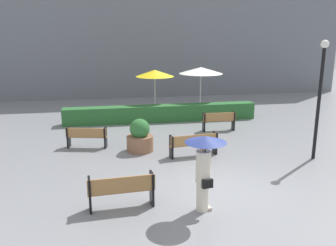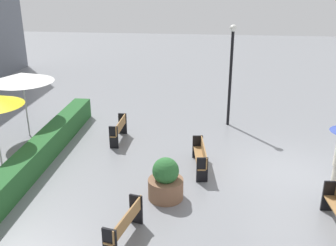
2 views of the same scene
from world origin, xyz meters
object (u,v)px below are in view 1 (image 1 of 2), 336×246
(pedestrian_with_umbrella, at_px, (204,162))
(patio_umbrella_yellow, at_px, (155,73))
(bench_mid_center, at_px, (194,143))
(lamp_post, at_px, (320,89))
(bench_far_left, at_px, (87,136))
(bench_back_row, at_px, (219,120))
(bench_near_left, at_px, (122,189))
(patio_umbrella_white, at_px, (201,70))
(planter_pot, at_px, (140,137))

(pedestrian_with_umbrella, distance_m, patio_umbrella_yellow, 10.93)
(bench_mid_center, xyz_separation_m, lamp_post, (4.20, -1.03, 2.06))
(patio_umbrella_yellow, bearing_deg, bench_far_left, -124.50)
(pedestrian_with_umbrella, bearing_deg, bench_back_row, 69.12)
(lamp_post, bearing_deg, pedestrian_with_umbrella, -148.06)
(bench_near_left, relative_size, pedestrian_with_umbrella, 0.86)
(bench_far_left, xyz_separation_m, patio_umbrella_yellow, (3.45, 5.03, 1.82))
(pedestrian_with_umbrella, xyz_separation_m, lamp_post, (5.01, 3.12, 1.21))
(lamp_post, bearing_deg, bench_back_row, 117.49)
(bench_near_left, relative_size, patio_umbrella_white, 0.68)
(bench_mid_center, relative_size, lamp_post, 0.44)
(bench_back_row, distance_m, planter_pot, 4.50)
(bench_mid_center, bearing_deg, bench_far_left, 156.51)
(bench_far_left, relative_size, patio_umbrella_white, 0.63)
(bench_back_row, xyz_separation_m, bench_near_left, (-4.85, -6.84, 0.02))
(bench_near_left, relative_size, lamp_post, 0.42)
(lamp_post, xyz_separation_m, patio_umbrella_white, (-2.09, 7.94, -0.16))
(bench_far_left, xyz_separation_m, planter_pot, (2.02, -0.75, 0.05))
(bench_back_row, xyz_separation_m, planter_pot, (-3.89, -2.25, 0.02))
(bench_far_left, distance_m, patio_umbrella_yellow, 6.36)
(bench_near_left, height_order, planter_pot, planter_pot)
(bench_near_left, bearing_deg, pedestrian_with_umbrella, -14.07)
(bench_near_left, distance_m, pedestrian_with_umbrella, 2.25)
(bench_mid_center, bearing_deg, bench_back_row, 57.99)
(planter_pot, bearing_deg, bench_near_left, -101.77)
(bench_near_left, xyz_separation_m, bench_mid_center, (2.84, 3.64, -0.04))
(bench_mid_center, xyz_separation_m, patio_umbrella_white, (2.11, 6.91, 1.89))
(bench_far_left, height_order, pedestrian_with_umbrella, pedestrian_with_umbrella)
(planter_pot, height_order, patio_umbrella_white, patio_umbrella_white)
(bench_near_left, height_order, bench_mid_center, bench_near_left)
(bench_near_left, height_order, pedestrian_with_umbrella, pedestrian_with_umbrella)
(bench_mid_center, distance_m, lamp_post, 4.79)
(bench_back_row, relative_size, planter_pot, 1.22)
(bench_far_left, height_order, patio_umbrella_white, patio_umbrella_white)
(bench_near_left, distance_m, patio_umbrella_yellow, 10.78)
(bench_far_left, bearing_deg, bench_near_left, -78.71)
(bench_far_left, relative_size, pedestrian_with_umbrella, 0.80)
(bench_back_row, distance_m, bench_mid_center, 3.78)
(bench_mid_center, distance_m, pedestrian_with_umbrella, 4.31)
(bench_near_left, distance_m, planter_pot, 4.69)
(pedestrian_with_umbrella, bearing_deg, bench_near_left, 165.93)
(bench_mid_center, xyz_separation_m, patio_umbrella_yellow, (-0.46, 6.73, 1.81))
(bench_mid_center, distance_m, planter_pot, 2.11)
(patio_umbrella_white, bearing_deg, pedestrian_with_umbrella, -104.77)
(lamp_post, distance_m, patio_umbrella_yellow, 9.05)
(patio_umbrella_white, bearing_deg, bench_back_row, -91.73)
(bench_back_row, distance_m, patio_umbrella_white, 4.16)
(planter_pot, bearing_deg, bench_mid_center, -26.69)
(bench_back_row, bearing_deg, patio_umbrella_yellow, 124.92)
(bench_back_row, bearing_deg, patio_umbrella_white, 88.27)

